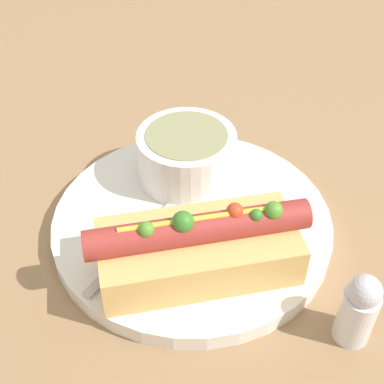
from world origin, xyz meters
TOP-DOWN VIEW (x-y plane):
  - ground_plane at (0.00, 0.00)m, footprint 4.00×4.00m
  - dinner_plate at (0.00, 0.00)m, footprint 0.27×0.27m
  - hot_dog at (0.00, -0.06)m, footprint 0.19×0.09m
  - soup_bowl at (0.00, 0.06)m, footprint 0.10×0.10m
  - spoon at (-0.02, 0.02)m, footprint 0.12×0.15m
  - salt_shaker at (0.12, -0.13)m, footprint 0.03×0.03m

SIDE VIEW (x-z plane):
  - ground_plane at x=0.00m, z-range 0.00..0.00m
  - dinner_plate at x=0.00m, z-range 0.00..0.02m
  - spoon at x=-0.02m, z-range 0.02..0.02m
  - salt_shaker at x=0.12m, z-range 0.00..0.07m
  - hot_dog at x=0.00m, z-range 0.01..0.08m
  - soup_bowl at x=0.00m, z-range 0.02..0.07m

